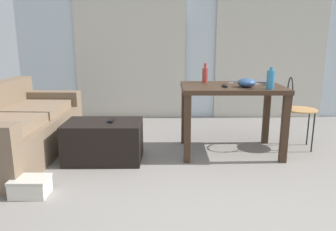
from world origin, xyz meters
The scene contains 15 objects.
ground_plane centered at (0.00, 1.34, 0.00)m, with size 8.33×8.33×0.00m, color gray.
wall_back centered at (0.00, 3.47, 1.21)m, with size 5.92×0.10×2.41m, color silver.
curtains centered at (0.00, 3.39, 0.99)m, with size 4.04×0.03×1.99m.
couch centered at (-2.23, 1.49, 0.31)m, with size 0.94×1.95×0.79m.
coffee_table centered at (-1.22, 1.38, 0.21)m, with size 0.81×0.52×0.43m.
craft_table centered at (0.19, 1.64, 0.66)m, with size 1.12×0.76×0.78m.
wire_chair centered at (0.98, 1.81, 0.54)m, with size 0.38×0.41×0.86m.
bottle_near centered at (-0.09, 1.88, 0.87)m, with size 0.07×0.07×0.23m.
bottle_far centered at (0.53, 1.37, 0.88)m, with size 0.08×0.08×0.23m.
bowl centered at (0.32, 1.51, 0.83)m, with size 0.19×0.19×0.10m, color #2D4C7A.
book_stack centered at (0.52, 1.83, 0.80)m, with size 0.27×0.31×0.03m.
tv_remote_on_table centered at (0.09, 1.54, 0.79)m, with size 0.04×0.17×0.02m, color black.
scissors centered at (0.23, 1.87, 0.78)m, with size 0.09×0.12×0.00m.
tv_remote_primary centered at (-1.13, 1.39, 0.44)m, with size 0.05×0.14×0.02m, color black.
shoebox centered at (-1.68, 0.55, 0.08)m, with size 0.31×0.23×0.16m.
Camera 1 is at (-0.52, -2.00, 1.30)m, focal length 35.11 mm.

